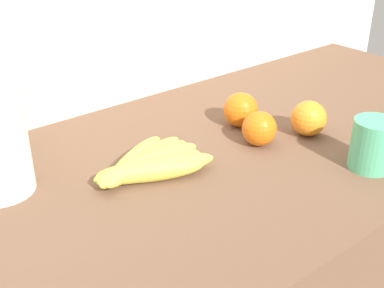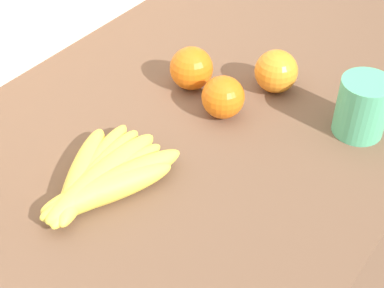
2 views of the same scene
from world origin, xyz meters
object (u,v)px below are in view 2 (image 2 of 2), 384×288
object	(u,v)px
banana_bunch	(101,179)
orange_back_left	(191,68)
orange_back_right	(223,97)
mug	(362,107)
orange_far_right	(276,71)

from	to	relation	value
banana_bunch	orange_back_left	xyz separation A→B (m)	(0.26, 0.04, 0.02)
banana_bunch	orange_back_right	distance (m)	0.24
banana_bunch	mug	xyz separation A→B (m)	(0.32, -0.23, 0.03)
banana_bunch	orange_far_right	world-z (taller)	orange_far_right
orange_far_right	banana_bunch	bearing A→B (deg)	168.01
orange_back_left	orange_far_right	bearing A→B (deg)	-56.89
banana_bunch	orange_back_left	distance (m)	0.27
banana_bunch	orange_far_right	distance (m)	0.35
banana_bunch	mug	bearing A→B (deg)	-35.35
orange_far_right	mug	size ratio (longest dim) A/B	0.78
orange_back_right	orange_back_left	bearing A→B (deg)	69.41
orange_back_right	orange_far_right	bearing A→B (deg)	-16.49
orange_back_left	orange_back_right	distance (m)	0.09
orange_back_left	orange_far_right	world-z (taller)	same
banana_bunch	orange_far_right	xyz separation A→B (m)	(0.34, -0.07, 0.02)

